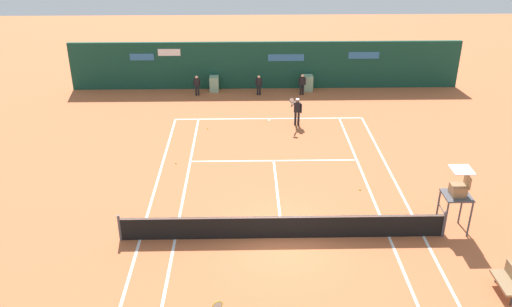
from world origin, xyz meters
TOP-DOWN VIEW (x-y plane):
  - ground_plane at (-0.00, 0.58)m, footprint 80.00×80.00m
  - tennis_net at (0.00, 0.00)m, footprint 12.10×0.10m
  - sponsor_back_wall at (-0.01, 16.98)m, footprint 25.00×1.02m
  - umpire_chair at (6.48, 0.41)m, footprint 1.00×1.00m
  - player_bench at (7.00, -3.22)m, footprint 0.54×1.28m
  - player_on_baseline at (1.48, 10.71)m, footprint 0.75×0.64m
  - ball_kid_right_post at (-4.35, 15.65)m, footprint 0.43×0.18m
  - ball_kid_centre_post at (2.25, 15.65)m, footprint 0.45×0.19m
  - ball_kid_left_post at (-0.48, 15.65)m, footprint 0.43×0.21m
  - tennis_ball_near_service_line at (3.59, 3.51)m, footprint 0.07×0.07m
  - tennis_ball_by_sideline at (-3.40, 10.30)m, footprint 0.07×0.07m
  - tennis_ball_mid_court at (-4.66, 6.19)m, footprint 0.07×0.07m

SIDE VIEW (x-z plane):
  - ground_plane at x=0.00m, z-range 0.00..0.01m
  - tennis_ball_near_service_line at x=3.59m, z-range 0.00..0.07m
  - tennis_ball_by_sideline at x=-3.40m, z-range 0.00..0.07m
  - tennis_ball_mid_court at x=-4.66m, z-range 0.00..0.07m
  - player_bench at x=7.00m, z-range 0.07..0.95m
  - tennis_net at x=0.00m, z-range -0.02..1.05m
  - ball_kid_left_post at x=-0.48m, z-range 0.10..1.39m
  - ball_kid_right_post at x=-4.35m, z-range 0.10..1.40m
  - ball_kid_centre_post at x=2.25m, z-range 0.10..1.45m
  - player_on_baseline at x=1.48m, z-range 0.04..1.82m
  - sponsor_back_wall at x=-0.01m, z-range -0.04..3.02m
  - umpire_chair at x=6.48m, z-range 0.36..2.97m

